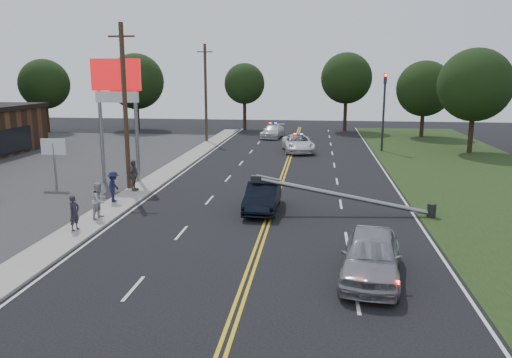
# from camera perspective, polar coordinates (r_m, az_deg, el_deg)

# --- Properties ---
(ground) EXTENTS (120.00, 120.00, 0.00)m
(ground) POSITION_cam_1_polar(r_m,az_deg,el_deg) (18.57, -0.65, -10.46)
(ground) COLOR black
(ground) RESTS_ON ground
(sidewalk) EXTENTS (1.80, 70.00, 0.12)m
(sidewalk) POSITION_cam_1_polar(r_m,az_deg,el_deg) (29.89, -14.19, -1.98)
(sidewalk) COLOR gray
(sidewalk) RESTS_ON ground
(centerline_yellow) EXTENTS (0.36, 80.00, 0.00)m
(centerline_yellow) POSITION_cam_1_polar(r_m,az_deg,el_deg) (28.01, 2.08, -2.65)
(centerline_yellow) COLOR gold
(centerline_yellow) RESTS_ON ground
(pylon_sign) EXTENTS (3.20, 0.35, 8.00)m
(pylon_sign) POSITION_cam_1_polar(r_m,az_deg,el_deg) (33.56, -15.64, 9.70)
(pylon_sign) COLOR gray
(pylon_sign) RESTS_ON ground
(small_sign) EXTENTS (1.60, 0.14, 3.10)m
(small_sign) POSITION_cam_1_polar(r_m,az_deg,el_deg) (33.61, -22.12, 2.98)
(small_sign) COLOR gray
(small_sign) RESTS_ON ground
(traffic_signal) EXTENTS (0.28, 0.41, 7.05)m
(traffic_signal) POSITION_cam_1_polar(r_m,az_deg,el_deg) (47.47, 14.41, 8.15)
(traffic_signal) COLOR #2D2D30
(traffic_signal) RESTS_ON ground
(fallen_streetlight) EXTENTS (9.36, 0.44, 1.91)m
(fallen_streetlight) POSITION_cam_1_polar(r_m,az_deg,el_deg) (25.82, 11.00, -2.05)
(fallen_streetlight) COLOR #2D2D30
(fallen_streetlight) RESTS_ON ground
(utility_pole_mid) EXTENTS (1.60, 0.28, 10.00)m
(utility_pole_mid) POSITION_cam_1_polar(r_m,az_deg,el_deg) (31.26, -14.73, 7.94)
(utility_pole_mid) COLOR #382619
(utility_pole_mid) RESTS_ON ground
(utility_pole_far) EXTENTS (1.60, 0.28, 10.00)m
(utility_pole_far) POSITION_cam_1_polar(r_m,az_deg,el_deg) (52.32, -5.77, 9.76)
(utility_pole_far) COLOR #382619
(utility_pole_far) RESTS_ON ground
(tree_4) EXTENTS (5.94, 5.94, 8.77)m
(tree_4) POSITION_cam_1_polar(r_m,az_deg,el_deg) (66.13, -23.04, 9.95)
(tree_4) COLOR black
(tree_4) RESTS_ON ground
(tree_5) EXTENTS (6.96, 6.96, 9.54)m
(tree_5) POSITION_cam_1_polar(r_m,az_deg,el_deg) (65.65, -13.55, 10.78)
(tree_5) COLOR black
(tree_5) RESTS_ON ground
(tree_6) EXTENTS (5.09, 5.09, 8.34)m
(tree_6) POSITION_cam_1_polar(r_m,az_deg,el_deg) (63.89, -1.32, 10.83)
(tree_6) COLOR black
(tree_6) RESTS_ON ground
(tree_7) EXTENTS (6.23, 6.23, 9.59)m
(tree_7) POSITION_cam_1_polar(r_m,az_deg,el_deg) (63.24, 10.30, 11.26)
(tree_7) COLOR black
(tree_7) RESTS_ON ground
(tree_8) EXTENTS (6.18, 6.18, 8.49)m
(tree_8) POSITION_cam_1_polar(r_m,az_deg,el_deg) (59.52, 18.69, 9.75)
(tree_8) COLOR black
(tree_8) RESTS_ON ground
(tree_9) EXTENTS (6.46, 6.46, 9.30)m
(tree_9) POSITION_cam_1_polar(r_m,az_deg,el_deg) (48.93, 23.76, 9.81)
(tree_9) COLOR black
(tree_9) RESTS_ON ground
(crashed_sedan) EXTENTS (1.65, 4.61, 1.52)m
(crashed_sedan) POSITION_cam_1_polar(r_m,az_deg,el_deg) (26.17, 0.77, -2.00)
(crashed_sedan) COLOR black
(crashed_sedan) RESTS_ON ground
(waiting_sedan) EXTENTS (2.67, 5.18, 1.69)m
(waiting_sedan) POSITION_cam_1_polar(r_m,az_deg,el_deg) (18.11, 13.05, -8.52)
(waiting_sedan) COLOR #929399
(waiting_sedan) RESTS_ON ground
(emergency_a) EXTENTS (3.41, 5.89, 1.54)m
(emergency_a) POSITION_cam_1_polar(r_m,az_deg,el_deg) (45.99, 4.83, 4.07)
(emergency_a) COLOR white
(emergency_a) RESTS_ON ground
(emergency_b) EXTENTS (2.68, 5.17, 1.43)m
(emergency_b) POSITION_cam_1_polar(r_m,az_deg,el_deg) (55.93, 1.94, 5.46)
(emergency_b) COLOR silver
(emergency_b) RESTS_ON ground
(bystander_a) EXTENTS (0.51, 0.66, 1.61)m
(bystander_a) POSITION_cam_1_polar(r_m,az_deg,el_deg) (23.96, -20.05, -3.66)
(bystander_a) COLOR #282830
(bystander_a) RESTS_ON sidewalk
(bystander_b) EXTENTS (0.86, 1.00, 1.78)m
(bystander_b) POSITION_cam_1_polar(r_m,az_deg,el_deg) (25.55, -17.46, -2.33)
(bystander_b) COLOR #AFAFB4
(bystander_b) RESTS_ON sidewalk
(bystander_c) EXTENTS (0.72, 1.15, 1.71)m
(bystander_c) POSITION_cam_1_polar(r_m,az_deg,el_deg) (28.53, -15.95, -0.85)
(bystander_c) COLOR #1B1C43
(bystander_c) RESTS_ON sidewalk
(bystander_d) EXTENTS (0.49, 1.11, 1.87)m
(bystander_d) POSITION_cam_1_polar(r_m,az_deg,el_deg) (30.91, -13.81, 0.39)
(bystander_d) COLOR #5A4F48
(bystander_d) RESTS_ON sidewalk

